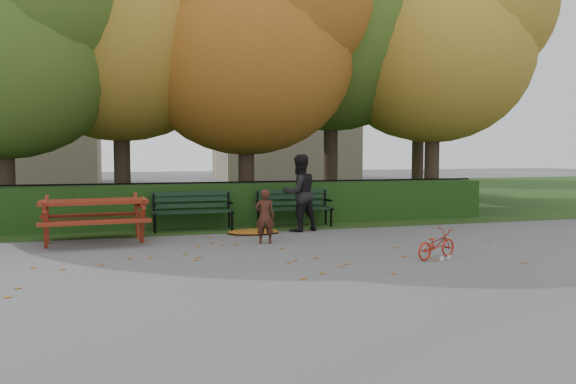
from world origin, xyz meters
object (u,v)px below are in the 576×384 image
object	(u,v)px
picnic_table	(94,209)
adult	(299,193)
child	(265,216)
bench_right	(294,205)
bicycle	(436,244)
tree_g	(431,56)
bench_left	(193,208)
tree_b	(133,16)
tree_a	(13,35)
tree_d	(346,15)
tree_c	(260,39)
tree_e	(448,40)

from	to	relation	value
picnic_table	adult	size ratio (longest dim) A/B	1.22
child	bench_right	bearing A→B (deg)	-106.28
bicycle	adult	bearing A→B (deg)	-4.03
tree_g	bench_right	bearing A→B (deg)	-140.05
bench_right	adult	xyz separation A→B (m)	(-0.12, -0.80, 0.34)
tree_g	bench_left	xyz separation A→B (m)	(-9.63, -6.06, -4.85)
bench_left	adult	distance (m)	2.45
picnic_table	tree_b	bearing A→B (deg)	73.29
picnic_table	bench_right	bearing A→B (deg)	11.15
tree_a	tree_d	bearing A→B (deg)	10.33
tree_b	bench_left	xyz separation A→B (m)	(1.14, -3.04, -4.88)
tree_g	child	xyz separation A→B (m)	(-8.51, -8.28, -4.84)
bench_right	bicycle	distance (m)	4.72
tree_a	tree_c	world-z (taller)	tree_c
tree_d	picnic_table	xyz separation A→B (m)	(-7.24, -4.79, -5.32)
bench_left	picnic_table	distance (m)	2.42
bench_right	picnic_table	distance (m)	4.64
bench_right	picnic_table	world-z (taller)	picnic_table
tree_c	picnic_table	bearing A→B (deg)	-139.98
tree_d	tree_g	bearing A→B (deg)	29.61
child	tree_g	bearing A→B (deg)	-122.15
tree_g	tree_a	bearing A→B (deg)	-162.81
tree_c	bench_left	world-z (taller)	tree_c
tree_g	bicycle	world-z (taller)	tree_g
tree_c	tree_d	bearing A→B (deg)	22.61
child	tree_c	bearing A→B (deg)	-89.10
tree_b	bicycle	size ratio (longest dim) A/B	9.53
tree_c	tree_g	xyz separation A→B (m)	(7.50, 3.80, 0.55)
tree_e	bench_right	bearing A→B (deg)	-159.13
tree_a	child	bearing A→B (deg)	-39.29
bench_right	tree_g	bearing A→B (deg)	39.95
tree_c	child	world-z (taller)	tree_c
tree_g	picnic_table	distance (m)	14.58
tree_c	child	bearing A→B (deg)	-102.73
tree_g	child	size ratio (longest dim) A/B	8.06
tree_a	tree_g	distance (m)	14.18
tree_c	tree_e	distance (m)	5.70
tree_e	child	xyz separation A→B (m)	(-6.70, -4.29, -4.55)
tree_d	child	world-z (taller)	tree_d
tree_g	child	distance (m)	12.83
tree_e	bicycle	world-z (taller)	tree_e
bench_right	tree_e	bearing A→B (deg)	20.87
tree_d	tree_e	world-z (taller)	tree_d
tree_e	tree_g	distance (m)	4.39
bench_left	bicycle	size ratio (longest dim) A/B	1.95
tree_d	picnic_table	distance (m)	10.18
tree_d	picnic_table	size ratio (longest dim) A/B	4.54
bench_right	tree_a	bearing A→B (deg)	163.39
tree_e	adult	world-z (taller)	tree_e
tree_b	child	size ratio (longest dim) A/B	8.29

